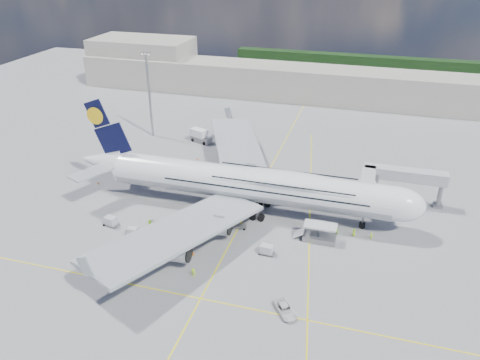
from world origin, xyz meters
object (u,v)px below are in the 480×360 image
(cone_tail, at_px, (98,183))
(crew_wing, at_px, (150,223))
(dolly_nose_far, at_px, (267,250))
(cone_nose, at_px, (385,212))
(light_mast, at_px, (149,94))
(catering_truck_inner, at_px, (218,174))
(dolly_nose_near, at_px, (239,226))
(crew_loader, at_px, (336,231))
(crew_van, at_px, (354,232))
(cone_wing_left_inner, at_px, (223,171))
(jet_bridge, at_px, (390,179))
(service_van, at_px, (285,309))
(cone_wing_left_outer, at_px, (197,159))
(dolly_row_b, at_px, (156,222))
(catering_truck_outer, at_px, (201,136))
(cone_wing_right_outer, at_px, (193,254))
(airliner, at_px, (249,184))
(baggage_tug, at_px, (179,227))
(cargo_loader, at_px, (319,235))
(dolly_row_c, at_px, (186,244))
(crew_nose, at_px, (371,236))
(dolly_row_a, at_px, (133,231))
(cone_wing_right_inner, at_px, (175,215))
(dolly_back, at_px, (111,221))
(crew_tug, at_px, (193,273))

(cone_tail, bearing_deg, crew_wing, -33.73)
(dolly_nose_far, height_order, cone_nose, dolly_nose_far)
(light_mast, height_order, catering_truck_inner, light_mast)
(dolly_nose_near, xyz_separation_m, crew_loader, (19.89, 2.98, 0.55))
(dolly_nose_near, relative_size, cone_nose, 6.54)
(light_mast, distance_m, crew_van, 75.37)
(cone_tail, bearing_deg, cone_wing_left_inner, 28.41)
(jet_bridge, distance_m, service_van, 43.55)
(cone_wing_left_outer, bearing_deg, dolly_row_b, -84.65)
(catering_truck_inner, xyz_separation_m, cone_wing_left_inner, (-0.18, 4.47, -1.39))
(catering_truck_outer, bearing_deg, cone_tail, -94.77)
(cone_wing_right_outer, bearing_deg, crew_wing, 151.54)
(airliner, distance_m, baggage_tug, 17.75)
(jet_bridge, distance_m, cargo_loader, 22.93)
(dolly_nose_far, bearing_deg, service_van, -61.95)
(jet_bridge, xyz_separation_m, dolly_row_c, (-37.86, -27.39, -6.49))
(cargo_loader, height_order, dolly_row_c, cargo_loader)
(light_mast, height_order, crew_nose, light_mast)
(dolly_row_b, bearing_deg, dolly_row_a, -138.23)
(dolly_row_c, distance_m, dolly_nose_far, 16.02)
(catering_truck_inner, bearing_deg, dolly_row_b, -102.28)
(cone_nose, relative_size, cone_wing_right_inner, 1.02)
(dolly_back, height_order, dolly_nose_far, dolly_back)
(jet_bridge, relative_size, dolly_row_b, 6.17)
(crew_wing, relative_size, cone_wing_right_outer, 3.01)
(catering_truck_inner, distance_m, crew_tug, 38.20)
(dolly_row_b, distance_m, catering_truck_inner, 23.99)
(light_mast, distance_m, crew_nose, 78.42)
(light_mast, distance_m, dolly_nose_far, 69.98)
(light_mast, relative_size, cone_wing_right_inner, 50.77)
(crew_van, bearing_deg, crew_wing, 56.28)
(jet_bridge, distance_m, crew_wing, 53.48)
(dolly_row_c, xyz_separation_m, dolly_nose_far, (15.90, 1.84, 0.69))
(crew_tug, bearing_deg, airliner, 84.33)
(light_mast, height_order, dolly_nose_far, light_mast)
(airliner, xyz_separation_m, service_van, (14.15, -29.34, -6.15))
(light_mast, bearing_deg, dolly_row_a, -68.64)
(dolly_row_c, height_order, dolly_nose_near, dolly_row_c)
(light_mast, height_order, catering_truck_outer, light_mast)
(cone_nose, bearing_deg, cone_wing_left_inner, 166.82)
(cargo_loader, distance_m, dolly_row_c, 26.59)
(dolly_row_c, distance_m, dolly_back, 18.36)
(airliner, bearing_deg, crew_wing, -146.57)
(crew_wing, height_order, cone_wing_left_outer, crew_wing)
(cargo_loader, xyz_separation_m, cone_wing_right_inner, (-31.54, 0.41, -1.01))
(dolly_back, bearing_deg, catering_truck_inner, 72.61)
(airliner, height_order, cone_wing_right_outer, airliner)
(dolly_nose_far, xyz_separation_m, crew_van, (15.73, 11.06, -0.21))
(crew_tug, bearing_deg, dolly_row_a, 154.56)
(crew_tug, height_order, cone_wing_left_outer, crew_tug)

